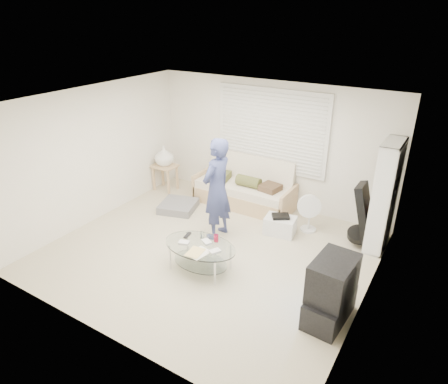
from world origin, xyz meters
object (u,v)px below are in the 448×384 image
Objects in this scene: coffee_table at (200,250)px; futon_sofa at (245,190)px; bookshelf at (384,196)px; tv_unit at (331,291)px.

futon_sofa is at bearing 102.64° from coffee_table.
tv_unit is (-0.13, -2.17, -0.49)m from bookshelf.
bookshelf is (2.69, -0.21, 0.60)m from futon_sofa.
futon_sofa is 2.76m from bookshelf.
coffee_table is at bearing -77.36° from futon_sofa.
futon_sofa reaches higher than coffee_table.
tv_unit is at bearing -42.87° from futon_sofa.
coffee_table is (-2.03, 0.02, -0.09)m from tv_unit.
bookshelf is at bearing -4.38° from futon_sofa.
coffee_table is (0.53, -2.35, 0.02)m from futon_sofa.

